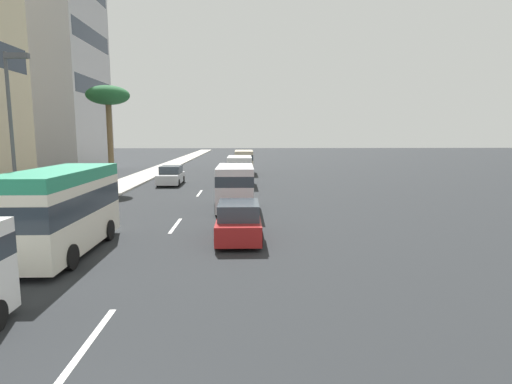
{
  "coord_description": "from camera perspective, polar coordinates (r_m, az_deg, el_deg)",
  "views": [
    {
      "loc": [
        -3.76,
        -3.26,
        4.34
      ],
      "look_at": [
        18.23,
        -3.97,
        1.22
      ],
      "focal_mm": 28.38,
      "sensor_mm": 36.0,
      "label": 1
    }
  ],
  "objects": [
    {
      "name": "pedestrian_by_tree",
      "position": [
        32.4,
        -21.09,
        1.62
      ],
      "size": [
        0.35,
        0.39,
        1.57
      ],
      "rotation": [
        0.0,
        0.0,
        4.18
      ],
      "color": "navy",
      "rests_on": "sidewalk_right"
    },
    {
      "name": "ground_plane",
      "position": [
        35.68,
        -7.08,
        1.01
      ],
      "size": [
        198.0,
        198.0,
        0.0
      ],
      "primitive_type": "plane",
      "color": "#26282B"
    },
    {
      "name": "lane_stripe_mid",
      "position": [
        19.91,
        -11.28,
        -4.67
      ],
      "size": [
        3.2,
        0.16,
        0.01
      ],
      "primitive_type": "cube",
      "color": "silver",
      "rests_on": "ground_plane"
    },
    {
      "name": "lane_stripe_near",
      "position": [
        9.74,
        -22.49,
        -19.0
      ],
      "size": [
        3.2,
        0.16,
        0.01
      ],
      "primitive_type": "cube",
      "color": "silver",
      "rests_on": "ground_plane"
    },
    {
      "name": "car_lead",
      "position": [
        16.84,
        -2.45,
        -4.23
      ],
      "size": [
        4.07,
        1.86,
        1.6
      ],
      "color": "#A51E1E",
      "rests_on": "ground_plane"
    },
    {
      "name": "palm_tree",
      "position": [
        34.78,
        -20.13,
        12.24
      ],
      "size": [
        3.35,
        3.35,
        8.05
      ],
      "color": "brown",
      "rests_on": "sidewalk_right"
    },
    {
      "name": "minibus_third",
      "position": [
        16.34,
        -25.75,
        -2.04
      ],
      "size": [
        6.47,
        2.31,
        3.11
      ],
      "rotation": [
        0.0,
        0.0,
        3.14
      ],
      "color": "silver",
      "rests_on": "ground_plane"
    },
    {
      "name": "street_lamp",
      "position": [
        19.0,
        -30.99,
        7.91
      ],
      "size": [
        0.24,
        0.97,
        7.4
      ],
      "color": "#4C4C51",
      "rests_on": "sidewalk_right"
    },
    {
      "name": "sidewalk_right",
      "position": [
        37.01,
        -18.13,
        1.04
      ],
      "size": [
        162.0,
        3.05,
        0.15
      ],
      "primitive_type": "cube",
      "color": "#B2ADA3",
      "rests_on": "ground_plane"
    },
    {
      "name": "van_second",
      "position": [
        23.27,
        -2.93,
        0.97
      ],
      "size": [
        4.85,
        2.16,
        2.58
      ],
      "color": "silver",
      "rests_on": "ground_plane"
    },
    {
      "name": "lane_stripe_far",
      "position": [
        30.53,
        -7.97,
        -0.18
      ],
      "size": [
        3.2,
        0.16,
        0.01
      ],
      "primitive_type": "cube",
      "color": "silver",
      "rests_on": "ground_plane"
    },
    {
      "name": "car_sixth",
      "position": [
        36.27,
        -11.9,
        2.25
      ],
      "size": [
        4.41,
        1.92,
        1.64
      ],
      "rotation": [
        0.0,
        0.0,
        3.14
      ],
      "color": "silver",
      "rests_on": "ground_plane"
    },
    {
      "name": "pedestrian_near_lamp",
      "position": [
        21.36,
        -30.95,
        -1.72
      ],
      "size": [
        0.36,
        0.39,
        1.78
      ],
      "rotation": [
        0.0,
        0.0,
        0.96
      ],
      "color": "red",
      "rests_on": "sidewalk_right"
    },
    {
      "name": "pedestrian_mid_block",
      "position": [
        22.43,
        -29.11,
        -1.33
      ],
      "size": [
        0.37,
        0.39,
        1.68
      ],
      "rotation": [
        0.0,
        0.0,
        5.34
      ],
      "color": "red",
      "rests_on": "sidewalk_right"
    },
    {
      "name": "van_fourth",
      "position": [
        45.4,
        -1.72,
        4.45
      ],
      "size": [
        5.35,
        2.11,
        2.59
      ],
      "color": "beige",
      "rests_on": "ground_plane"
    },
    {
      "name": "van_seventh",
      "position": [
        35.03,
        -2.32,
        3.28
      ],
      "size": [
        4.69,
        2.17,
        2.49
      ],
      "color": "white",
      "rests_on": "ground_plane"
    }
  ]
}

